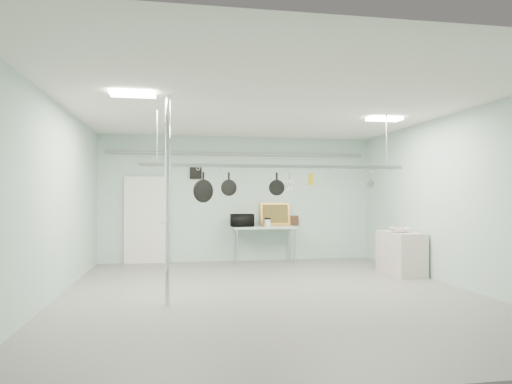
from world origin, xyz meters
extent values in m
plane|color=gray|center=(0.00, 0.00, 0.00)|extent=(8.00, 8.00, 0.00)
cube|color=silver|center=(0.00, 0.00, 3.19)|extent=(7.00, 8.00, 0.02)
cube|color=#9EBDB5|center=(0.00, 3.99, 1.60)|extent=(7.00, 0.02, 3.20)
cube|color=#9EBDB5|center=(3.49, 0.00, 1.60)|extent=(0.02, 8.00, 3.20)
cube|color=silver|center=(-2.30, 3.94, 1.05)|extent=(1.10, 0.10, 2.20)
cube|color=black|center=(-1.10, 3.97, 2.25)|extent=(0.30, 0.04, 0.30)
cylinder|color=gray|center=(0.00, 3.90, 2.75)|extent=(6.60, 0.07, 0.07)
cylinder|color=silver|center=(-1.70, -0.60, 1.60)|extent=(0.08, 0.08, 3.20)
cube|color=silver|center=(0.60, 3.60, 0.88)|extent=(1.60, 0.70, 0.05)
cylinder|color=#B7B7BC|center=(-0.12, 3.32, 0.43)|extent=(0.04, 0.04, 0.86)
cylinder|color=#B7B7BC|center=(-0.12, 3.88, 0.43)|extent=(0.04, 0.04, 0.86)
cylinder|color=#B7B7BC|center=(1.32, 3.32, 0.43)|extent=(0.04, 0.04, 0.86)
cylinder|color=#B7B7BC|center=(1.32, 3.88, 0.43)|extent=(0.04, 0.04, 0.86)
cube|color=beige|center=(3.15, 1.40, 0.45)|extent=(0.60, 1.20, 0.90)
cube|color=#B7B7BC|center=(0.20, 0.30, 2.20)|extent=(4.80, 0.06, 0.06)
cylinder|color=#B7B7BC|center=(-1.90, 0.30, 2.70)|extent=(0.02, 0.02, 0.94)
cylinder|color=#B7B7BC|center=(2.30, 0.30, 2.70)|extent=(0.02, 0.02, 0.94)
cube|color=white|center=(-2.20, -0.80, 3.16)|extent=(0.65, 0.30, 0.05)
cube|color=white|center=(2.40, 0.60, 3.16)|extent=(0.65, 0.30, 0.05)
imported|color=black|center=(0.04, 3.60, 1.06)|extent=(0.57, 0.39, 0.31)
cylinder|color=white|center=(0.67, 3.55, 0.99)|extent=(0.16, 0.16, 0.18)
cube|color=gold|center=(0.95, 3.90, 1.20)|extent=(0.78, 0.15, 0.58)
cube|color=#382013|center=(1.42, 3.90, 1.03)|extent=(0.30, 0.09, 0.25)
imported|color=white|center=(3.05, 1.26, 0.95)|extent=(0.47, 0.47, 0.10)
camera|label=1|loc=(-1.55, -7.67, 1.66)|focal=32.00mm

